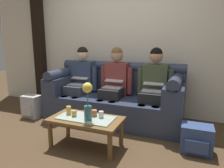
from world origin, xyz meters
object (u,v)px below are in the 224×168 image
object	(u,v)px
cup_far_left	(101,114)
cup_far_center	(69,110)
person_middle	(115,81)
backpack_right	(197,139)
cup_near_left	(94,113)
coffee_table	(86,122)
flower_vase	(88,99)
couch	(115,98)
person_left	(81,79)
person_right	(154,84)
backpack_left	(31,107)
cup_near_right	(74,113)

from	to	relation	value
cup_far_left	cup_far_center	bearing A→B (deg)	-174.44
person_middle	backpack_right	distance (m)	1.53
cup_far_center	cup_near_left	bearing A→B (deg)	10.07
cup_far_left	coffee_table	bearing A→B (deg)	-161.27
flower_vase	backpack_right	world-z (taller)	flower_vase
couch	flower_vase	distance (m)	1.11
person_left	person_right	distance (m)	1.30
person_right	backpack_left	xyz separation A→B (m)	(-2.04, -0.46, -0.47)
person_left	backpack_right	size ratio (longest dim) A/B	3.40
flower_vase	backpack_right	size ratio (longest dim) A/B	1.27
person_right	backpack_right	xyz separation A→B (m)	(0.64, -0.65, -0.49)
person_middle	flower_vase	distance (m)	1.08
flower_vase	backpack_left	bearing A→B (deg)	157.17
coffee_table	flower_vase	world-z (taller)	flower_vase
person_middle	cup_far_center	bearing A→B (deg)	-104.57
backpack_right	cup_near_right	bearing A→B (deg)	-165.32
flower_vase	cup_far_left	world-z (taller)	flower_vase
cup_far_center	backpack_left	world-z (taller)	cup_far_center
couch	cup_near_left	size ratio (longest dim) A/B	28.28
backpack_right	backpack_left	bearing A→B (deg)	175.96
couch	coffee_table	bearing A→B (deg)	-90.00
cup_far_left	person_left	bearing A→B (deg)	131.29
couch	person_middle	bearing A→B (deg)	-90.00
coffee_table	cup_near_left	xyz separation A→B (m)	(0.08, 0.08, 0.10)
person_middle	cup_far_left	size ratio (longest dim) A/B	14.92
flower_vase	cup_near_left	size ratio (longest dim) A/B	5.80
person_middle	cup_far_left	distance (m)	0.99
cup_near_left	person_left	bearing A→B (deg)	128.01
backpack_left	coffee_table	bearing A→B (deg)	-21.61
cup_far_left	backpack_left	xyz separation A→B (m)	(-1.57, 0.49, -0.23)
cup_near_left	cup_near_right	distance (m)	0.25
backpack_right	couch	bearing A→B (deg)	153.17
person_left	cup_near_left	bearing A→B (deg)	-51.99
coffee_table	cup_near_right	world-z (taller)	cup_near_right
flower_vase	backpack_left	size ratio (longest dim) A/B	1.17
cup_far_center	backpack_right	xyz separation A→B (m)	(1.55, 0.34, -0.27)
person_right	cup_far_center	size ratio (longest dim) A/B	11.45
cup_near_right	cup_far_left	size ratio (longest dim) A/B	0.92
cup_near_left	backpack_left	world-z (taller)	cup_near_left
cup_near_left	couch	bearing A→B (deg)	94.78
person_right	backpack_right	bearing A→B (deg)	-45.31
backpack_left	cup_far_left	bearing A→B (deg)	-17.25
flower_vase	backpack_right	xyz separation A→B (m)	(1.23, 0.42, -0.48)
person_middle	cup_far_left	bearing A→B (deg)	-79.08
cup_near_right	backpack_left	world-z (taller)	cup_near_right
person_right	cup_near_right	bearing A→B (deg)	-127.95
person_middle	couch	bearing A→B (deg)	90.00
person_right	backpack_right	distance (m)	1.04
person_middle	cup_near_left	world-z (taller)	person_middle
cup_near_right	person_right	bearing A→B (deg)	52.05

